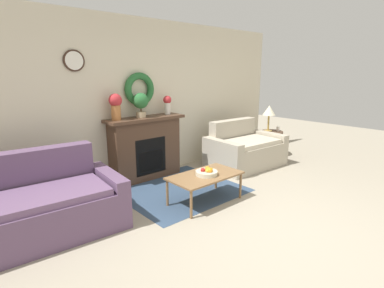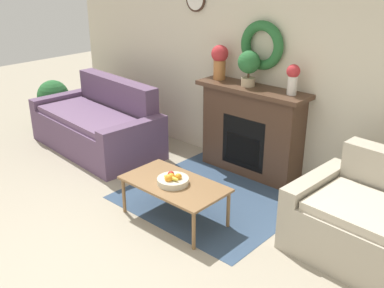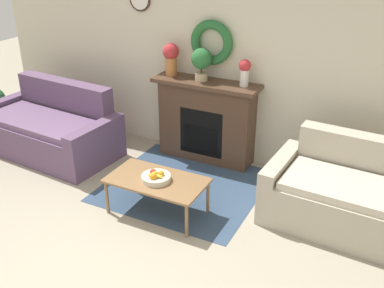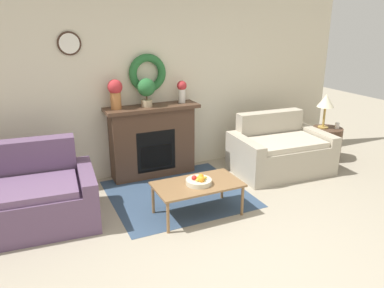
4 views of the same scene
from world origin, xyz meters
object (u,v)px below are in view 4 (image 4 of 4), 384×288
fireplace (153,141)px  table_lamp (326,102)px  vase_on_mantel_left (115,92)px  loveseat_right (280,151)px  potted_plant_on_mantel (146,89)px  vase_on_mantel_right (182,90)px  mug (337,126)px  fruit_bowl (199,181)px  coffee_table (198,186)px  couch_left (8,201)px  side_table_by_loveseat (326,143)px

fireplace → table_lamp: size_ratio=2.43×
fireplace → vase_on_mantel_left: (-0.51, 0.01, 0.78)m
loveseat_right → potted_plant_on_mantel: size_ratio=3.73×
table_lamp → vase_on_mantel_right: size_ratio=1.73×
mug → potted_plant_on_mantel: size_ratio=0.24×
fruit_bowl → mug: (2.92, 0.76, 0.14)m
vase_on_mantel_left → mug: bearing=-10.9°
fireplace → loveseat_right: bearing=-20.1°
fireplace → mug: size_ratio=14.09×
coffee_table → fruit_bowl: 0.08m
fruit_bowl → fireplace: bearing=93.4°
loveseat_right → table_lamp: table_lamp is taller
mug → vase_on_mantel_left: size_ratio=0.24×
vase_on_mantel_right → fireplace: bearing=-179.4°
coffee_table → vase_on_mantel_left: (-0.59, 1.41, 0.95)m
mug → fireplace: bearing=167.4°
fireplace → mug: (3.01, -0.67, 0.05)m
mug → vase_on_mantel_right: (-2.52, 0.68, 0.68)m
fireplace → table_lamp: bearing=-10.7°
fireplace → coffee_table: size_ratio=1.32×
couch_left → vase_on_mantel_left: 1.95m
table_lamp → vase_on_mantel_right: 2.42m
side_table_by_loveseat → coffee_table: bearing=-163.8°
couch_left → side_table_by_loveseat: 4.90m
vase_on_mantel_right → potted_plant_on_mantel: (-0.56, -0.02, 0.06)m
couch_left → potted_plant_on_mantel: potted_plant_on_mantel is taller
loveseat_right → vase_on_mantel_right: vase_on_mantel_right is taller
table_lamp → mug: bearing=-38.2°
fireplace → fruit_bowl: fireplace is taller
vase_on_mantel_right → potted_plant_on_mantel: potted_plant_on_mantel is taller
coffee_table → side_table_by_loveseat: size_ratio=1.92×
fruit_bowl → potted_plant_on_mantel: (-0.16, 1.41, 0.88)m
fruit_bowl → table_lamp: (2.75, 0.90, 0.53)m
loveseat_right → table_lamp: 1.20m
fireplace → loveseat_right: (1.85, -0.68, -0.23)m
mug → vase_on_mantel_left: 3.66m
vase_on_mantel_right → vase_on_mantel_left: bearing=180.0°
couch_left → coffee_table: size_ratio=1.90×
vase_on_mantel_left → vase_on_mantel_right: bearing=0.0°
loveseat_right → mug: (1.16, 0.01, 0.28)m
fireplace → vase_on_mantel_right: bearing=0.6°
loveseat_right → side_table_by_loveseat: bearing=8.7°
coffee_table → mug: size_ratio=10.66×
couch_left → vase_on_mantel_right: vase_on_mantel_right is taller
table_lamp → mug: 0.45m
coffee_table → table_lamp: size_ratio=1.84×
coffee_table → vase_on_mantel_right: bearing=73.8°
loveseat_right → mug: 1.19m
coffee_table → side_table_by_loveseat: (2.82, 0.82, -0.10)m
loveseat_right → vase_on_mantel_left: 2.66m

